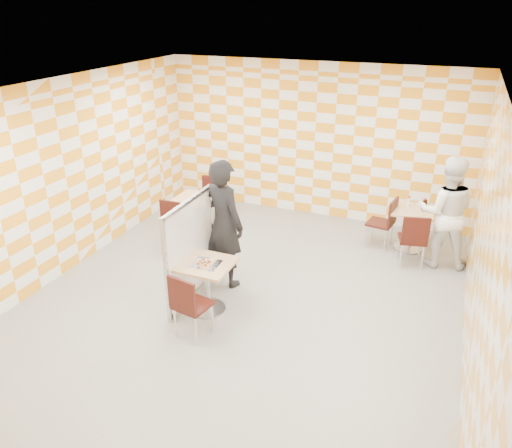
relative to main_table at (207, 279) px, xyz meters
The scene contains 15 objects.
room_shell 1.44m from the main_table, 69.00° to the left, with size 7.00×7.00×7.00m.
main_table is the anchor object (origin of this frame).
second_table 3.86m from the main_table, 51.37° to the left, with size 0.70×0.70×0.75m.
empty_table 2.48m from the main_table, 121.95° to the left, with size 0.70×0.70×0.75m.
chair_main_front 0.66m from the main_table, 83.88° to the right, with size 0.49×0.50×0.92m.
chair_second_front 3.45m from the main_table, 43.26° to the left, with size 0.51×0.51×0.92m.
chair_second_side 3.51m from the main_table, 55.45° to the left, with size 0.49×0.48×0.92m.
chair_empty_near 2.06m from the main_table, 132.52° to the left, with size 0.43×0.44×0.92m.
chair_empty_far 3.07m from the main_table, 114.96° to the left, with size 0.55×0.55×0.92m.
partition 0.49m from the main_table, 150.33° to the left, with size 0.08×1.38×1.55m.
man_dark 0.94m from the main_table, 97.62° to the left, with size 0.72×0.47×1.97m, color black.
man_white 3.97m from the main_table, 42.19° to the left, with size 0.90×0.70×1.85m, color white.
pizza_on_foil 0.26m from the main_table, 90.13° to the right, with size 0.40×0.40×0.04m.
sport_bottle 3.88m from the main_table, 53.27° to the left, with size 0.06×0.06×0.20m.
soda_bottle 3.99m from the main_table, 49.50° to the left, with size 0.07×0.07×0.23m.
Camera 1 is at (2.48, -5.70, 4.04)m, focal length 35.00 mm.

